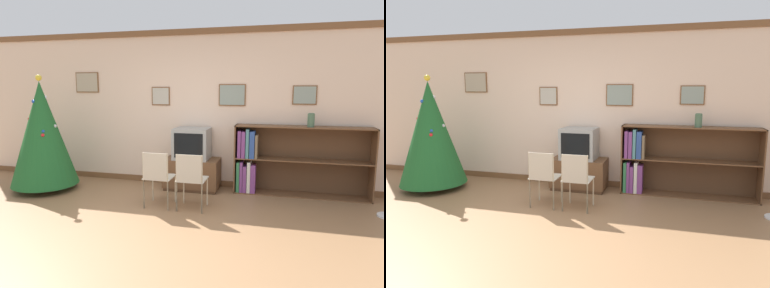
{
  "view_description": "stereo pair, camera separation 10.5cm",
  "coord_description": "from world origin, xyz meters",
  "views": [
    {
      "loc": [
        1.51,
        -3.27,
        1.72
      ],
      "look_at": [
        0.3,
        1.39,
        0.92
      ],
      "focal_mm": 32.0,
      "sensor_mm": 36.0,
      "label": 1
    },
    {
      "loc": [
        1.61,
        -3.24,
        1.72
      ],
      "look_at": [
        0.3,
        1.39,
        0.92
      ],
      "focal_mm": 32.0,
      "sensor_mm": 36.0,
      "label": 2
    }
  ],
  "objects": [
    {
      "name": "television",
      "position": [
        0.09,
        2.23,
        0.79
      ],
      "size": [
        0.58,
        0.5,
        0.52
      ],
      "color": "#9E9E99",
      "rests_on": "tv_console"
    },
    {
      "name": "tv_console",
      "position": [
        0.09,
        2.23,
        0.27
      ],
      "size": [
        0.92,
        0.51,
        0.53
      ],
      "color": "#4C311E",
      "rests_on": "ground_plane"
    },
    {
      "name": "wall_back",
      "position": [
        -0.0,
        2.56,
        1.35
      ],
      "size": [
        8.86,
        0.11,
        2.7
      ],
      "color": "beige",
      "rests_on": "ground_plane"
    },
    {
      "name": "folding_chair_right",
      "position": [
        0.33,
        1.21,
        0.47
      ],
      "size": [
        0.4,
        0.4,
        0.82
      ],
      "color": "#BCB29E",
      "rests_on": "ground_plane"
    },
    {
      "name": "folding_chair_left",
      "position": [
        -0.16,
        1.21,
        0.47
      ],
      "size": [
        0.4,
        0.4,
        0.82
      ],
      "color": "#BCB29E",
      "rests_on": "ground_plane"
    },
    {
      "name": "ground_plane",
      "position": [
        0.0,
        0.0,
        0.0
      ],
      "size": [
        24.0,
        24.0,
        0.0
      ],
      "primitive_type": "plane",
      "color": "#936B47"
    },
    {
      "name": "vase",
      "position": [
        1.97,
        2.27,
        1.23
      ],
      "size": [
        0.11,
        0.11,
        0.21
      ],
      "color": "#47664C",
      "rests_on": "bookshelf"
    },
    {
      "name": "christmas_tree",
      "position": [
        -2.33,
        1.58,
        0.96
      ],
      "size": [
        1.1,
        1.1,
        1.93
      ],
      "color": "maroon",
      "rests_on": "ground_plane"
    },
    {
      "name": "bookshelf",
      "position": [
        1.49,
        2.33,
        0.54
      ],
      "size": [
        2.1,
        0.36,
        1.12
      ],
      "color": "brown",
      "rests_on": "ground_plane"
    }
  ]
}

